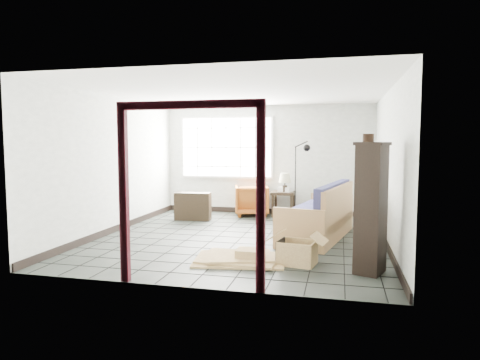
% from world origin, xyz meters
% --- Properties ---
extents(ground, '(5.50, 5.50, 0.00)m').
position_xyz_m(ground, '(0.00, 0.00, 0.00)').
color(ground, black).
rests_on(ground, ground).
extents(room_shell, '(5.02, 5.52, 2.61)m').
position_xyz_m(room_shell, '(0.00, 0.03, 1.68)').
color(room_shell, '#A7ACA5').
rests_on(room_shell, ground).
extents(window_panel, '(2.32, 0.08, 1.52)m').
position_xyz_m(window_panel, '(-1.00, 2.70, 1.60)').
color(window_panel, silver).
rests_on(window_panel, ground).
extents(doorway_trim, '(1.80, 0.08, 2.20)m').
position_xyz_m(doorway_trim, '(0.00, -2.70, 1.38)').
color(doorway_trim, '#3A0D16').
rests_on(doorway_trim, ground).
extents(futon_sofa, '(1.30, 2.37, 1.00)m').
position_xyz_m(futon_sofa, '(1.40, 0.31, 0.36)').
color(futon_sofa, '#A16A49').
rests_on(futon_sofa, ground).
extents(armchair, '(0.92, 0.88, 0.79)m').
position_xyz_m(armchair, '(-0.31, 2.40, 0.39)').
color(armchair, '#8D4C14').
rests_on(armchair, ground).
extents(side_table, '(0.54, 0.54, 0.58)m').
position_xyz_m(side_table, '(0.45, 2.40, 0.48)').
color(side_table, black).
rests_on(side_table, ground).
extents(table_lamp, '(0.34, 0.34, 0.43)m').
position_xyz_m(table_lamp, '(0.49, 2.35, 0.88)').
color(table_lamp, black).
rests_on(table_lamp, side_table).
extents(projector, '(0.36, 0.32, 0.11)m').
position_xyz_m(projector, '(0.49, 2.42, 0.64)').
color(projector, silver).
rests_on(projector, side_table).
extents(floor_lamp, '(0.46, 0.35, 1.75)m').
position_xyz_m(floor_lamp, '(0.92, 1.49, 0.94)').
color(floor_lamp, black).
rests_on(floor_lamp, ground).
extents(console_shelf, '(0.81, 0.38, 0.61)m').
position_xyz_m(console_shelf, '(-1.45, 1.50, 0.31)').
color(console_shelf, black).
rests_on(console_shelf, ground).
extents(tall_shelf, '(0.50, 0.57, 1.72)m').
position_xyz_m(tall_shelf, '(2.12, -1.66, 0.88)').
color(tall_shelf, black).
rests_on(tall_shelf, ground).
extents(pot, '(0.16, 0.16, 0.11)m').
position_xyz_m(pot, '(2.07, -1.61, 1.78)').
color(pot, black).
rests_on(pot, tall_shelf).
extents(open_box, '(0.87, 0.54, 0.46)m').
position_xyz_m(open_box, '(1.15, -1.47, 0.17)').
color(open_box, '#896142').
rests_on(open_box, ground).
extents(cardboard_pile, '(1.40, 1.08, 0.19)m').
position_xyz_m(cardboard_pile, '(0.34, -1.49, 0.05)').
color(cardboard_pile, '#896142').
rests_on(cardboard_pile, ground).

